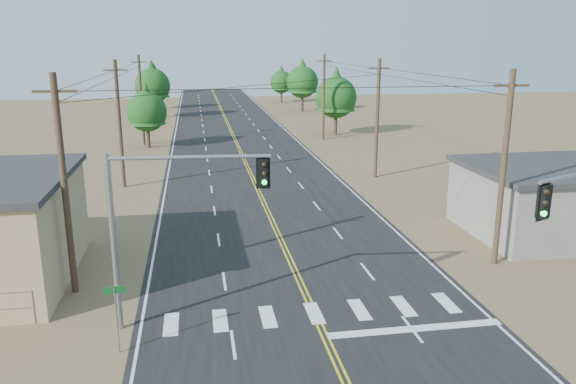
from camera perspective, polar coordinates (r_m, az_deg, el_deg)
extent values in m
cube|color=black|center=(44.99, -3.19, 0.47)|extent=(15.00, 200.00, 0.02)
cylinder|color=gray|center=(25.55, -24.42, -10.61)|extent=(0.06, 0.06, 1.50)
cylinder|color=#4C3826|center=(26.70, -21.75, 0.44)|extent=(0.30, 0.30, 10.00)
cube|color=#4C3826|center=(26.06, -22.64, 9.42)|extent=(1.80, 0.12, 0.12)
cylinder|color=#4C3826|center=(46.11, -16.73, 6.54)|extent=(0.30, 0.30, 10.00)
cube|color=#4C3826|center=(45.74, -17.13, 11.75)|extent=(1.80, 0.12, 0.12)
cylinder|color=#4C3826|center=(65.87, -14.68, 9.00)|extent=(0.30, 0.30, 10.00)
cube|color=#4C3826|center=(65.62, -14.92, 12.65)|extent=(1.80, 0.12, 0.12)
cylinder|color=#4C3826|center=(30.17, 21.02, 2.07)|extent=(0.30, 0.30, 10.00)
cube|color=#4C3826|center=(29.61, 21.78, 10.02)|extent=(1.80, 0.12, 0.12)
cylinder|color=#4C3826|center=(48.20, 9.05, 7.32)|extent=(0.30, 0.30, 10.00)
cube|color=#4C3826|center=(47.85, 9.26, 12.31)|extent=(1.80, 0.12, 0.12)
cylinder|color=#4C3826|center=(67.36, 3.65, 9.56)|extent=(0.30, 0.30, 10.00)
cube|color=#4C3826|center=(67.10, 3.71, 13.14)|extent=(1.80, 0.12, 0.12)
cylinder|color=gray|center=(22.97, -17.24, -5.45)|extent=(0.24, 0.24, 6.90)
cylinder|color=gray|center=(22.06, -17.93, 3.00)|extent=(0.18, 0.18, 0.59)
cylinder|color=gray|center=(21.53, -9.96, 3.49)|extent=(6.13, 0.69, 0.16)
cube|color=black|center=(21.57, -2.52, 1.99)|extent=(0.37, 0.32, 1.08)
sphere|color=black|center=(21.33, -2.43, 2.79)|extent=(0.20, 0.20, 0.20)
sphere|color=black|center=(21.41, -2.42, 1.89)|extent=(0.20, 0.20, 0.20)
sphere|color=#0CE533|center=(21.49, -2.41, 0.99)|extent=(0.20, 0.20, 0.20)
cube|color=black|center=(19.26, 24.55, -0.86)|extent=(0.43, 0.40, 1.09)
sphere|color=black|center=(19.01, 24.76, 0.00)|extent=(0.20, 0.20, 0.20)
sphere|color=black|center=(19.09, 24.65, -1.00)|extent=(0.20, 0.20, 0.20)
sphere|color=#0CE533|center=(19.18, 24.54, -2.00)|extent=(0.20, 0.20, 0.20)
cylinder|color=gray|center=(22.05, -16.98, -12.37)|extent=(0.06, 0.06, 2.63)
cube|color=#0C5A1D|center=(21.54, -17.23, -9.50)|extent=(0.78, 0.16, 0.26)
cylinder|color=#3F2D1E|center=(64.02, -14.00, 5.54)|extent=(0.39, 0.39, 2.59)
cone|color=#174A15|center=(63.57, -14.21, 8.74)|extent=(4.03, 4.03, 4.61)
sphere|color=#174A15|center=(63.67, -14.15, 7.90)|extent=(4.32, 4.32, 4.32)
cylinder|color=#3F2D1E|center=(90.10, -13.48, 8.35)|extent=(0.40, 0.40, 3.21)
cone|color=#174A15|center=(89.73, -13.65, 11.18)|extent=(4.99, 4.99, 5.71)
sphere|color=#174A15|center=(89.81, -13.61, 10.44)|extent=(5.35, 5.35, 5.35)
cylinder|color=#3F2D1E|center=(102.61, -13.26, 9.01)|extent=(0.46, 0.46, 2.85)
cone|color=#174A15|center=(102.31, -13.39, 11.21)|extent=(4.44, 4.44, 5.07)
sphere|color=#174A15|center=(102.38, -13.36, 10.64)|extent=(4.75, 4.75, 4.75)
cylinder|color=#3F2D1E|center=(71.26, 4.85, 7.02)|extent=(0.44, 0.44, 3.07)
cone|color=#174A15|center=(70.81, 4.92, 10.44)|extent=(4.77, 4.77, 5.45)
sphere|color=#174A15|center=(70.90, 4.90, 9.55)|extent=(5.11, 5.11, 5.11)
cylinder|color=#3F2D1E|center=(96.43, 1.46, 9.14)|extent=(0.47, 0.47, 3.20)
cone|color=#174A15|center=(96.10, 1.47, 11.78)|extent=(4.98, 4.98, 5.69)
sphere|color=#174A15|center=(96.16, 1.47, 11.09)|extent=(5.33, 5.33, 5.33)
cylinder|color=#3F2D1E|center=(111.07, -0.68, 9.74)|extent=(0.40, 0.40, 2.60)
cone|color=#174A15|center=(110.81, -0.68, 11.60)|extent=(4.04, 4.04, 4.62)
sphere|color=#174A15|center=(110.87, -0.68, 11.12)|extent=(4.33, 4.33, 4.33)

